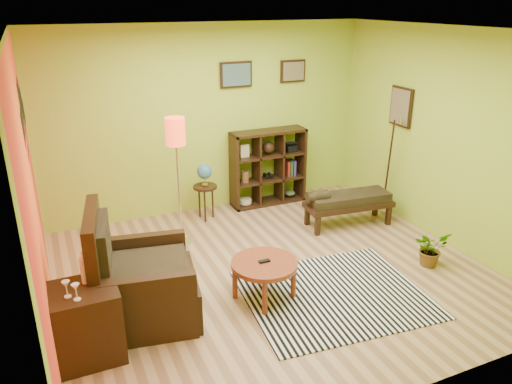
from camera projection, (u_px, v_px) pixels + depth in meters
name	position (u px, v px, depth m)	size (l,w,h in m)	color
ground	(272.00, 272.00, 6.05)	(5.00, 5.00, 0.00)	tan
room_shell	(266.00, 128.00, 5.37)	(5.04, 4.54, 2.82)	#9FC034
zebra_rug	(334.00, 294.00, 5.59)	(1.96, 1.65, 0.01)	white
coffee_table	(264.00, 267.00, 5.40)	(0.72, 0.72, 0.47)	brown
armchair	(139.00, 285.00, 5.08)	(1.16, 1.16, 1.23)	black
side_cabinet	(86.00, 323.00, 4.52)	(0.60, 0.55, 1.03)	black
floor_lamp	(176.00, 143.00, 6.26)	(0.26, 0.26, 1.73)	silver
globe_table	(205.00, 178.00, 7.29)	(0.35, 0.35, 0.86)	black
cube_shelf	(269.00, 167.00, 7.91)	(1.20, 0.35, 1.20)	black
bench	(347.00, 201.00, 7.18)	(1.32, 0.59, 0.59)	black
potted_plant	(430.00, 252.00, 6.16)	(0.41, 0.45, 0.35)	#26661E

